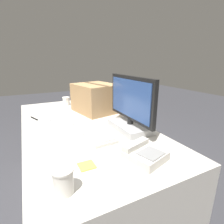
{
  "coord_description": "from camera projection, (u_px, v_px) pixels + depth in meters",
  "views": [
    {
      "loc": [
        1.34,
        -0.39,
        1.27
      ],
      "look_at": [
        0.27,
        0.15,
        0.91
      ],
      "focal_mm": 28.0,
      "sensor_mm": 36.0,
      "label": 1
    }
  ],
  "objects": [
    {
      "name": "cardboard_box",
      "position": [
        96.0,
        98.0,
        1.76
      ],
      "size": [
        0.48,
        0.43,
        0.28
      ],
      "rotation": [
        0.0,
        0.0,
        0.2
      ],
      "color": "tan",
      "rests_on": "office_desk"
    },
    {
      "name": "spoon",
      "position": [
        50.0,
        121.0,
        1.49
      ],
      "size": [
        0.15,
        0.04,
        0.0
      ],
      "rotation": [
        0.0,
        0.0,
        2.98
      ],
      "color": "#B2B2B7",
      "rests_on": "office_desk"
    },
    {
      "name": "paper_cup_right",
      "position": [
        63.0,
        181.0,
        0.68
      ],
      "size": [
        0.09,
        0.09,
        0.11
      ],
      "color": "white",
      "rests_on": "office_desk"
    },
    {
      "name": "office_desk",
      "position": [
        84.0,
        163.0,
        1.57
      ],
      "size": [
        1.8,
        0.9,
        0.76
      ],
      "color": "beige",
      "rests_on": "ground_plane"
    },
    {
      "name": "paper_cup_left",
      "position": [
        66.0,
        101.0,
        2.03
      ],
      "size": [
        0.08,
        0.08,
        0.09
      ],
      "color": "white",
      "rests_on": "office_desk"
    },
    {
      "name": "pen_marker",
      "position": [
        34.0,
        118.0,
        1.56
      ],
      "size": [
        0.12,
        0.06,
        0.01
      ],
      "rotation": [
        0.0,
        0.0,
        3.51
      ],
      "color": "black",
      "rests_on": "office_desk"
    },
    {
      "name": "sticky_note_pad",
      "position": [
        87.0,
        166.0,
        0.87
      ],
      "size": [
        0.08,
        0.08,
        0.01
      ],
      "color": "#E5DB4C",
      "rests_on": "office_desk"
    },
    {
      "name": "keyboard",
      "position": [
        93.0,
        132.0,
        1.26
      ],
      "size": [
        0.46,
        0.18,
        0.03
      ],
      "rotation": [
        0.0,
        0.0,
        0.05
      ],
      "color": "beige",
      "rests_on": "office_desk"
    },
    {
      "name": "ground_plane",
      "position": [
        86.0,
        197.0,
        1.67
      ],
      "size": [
        12.0,
        12.0,
        0.0
      ],
      "primitive_type": "plane",
      "color": "#38383D"
    },
    {
      "name": "desk_phone",
      "position": [
        144.0,
        154.0,
        0.93
      ],
      "size": [
        0.23,
        0.23,
        0.08
      ],
      "rotation": [
        0.0,
        0.0,
        0.29
      ],
      "color": "beige",
      "rests_on": "office_desk"
    },
    {
      "name": "monitor",
      "position": [
        130.0,
        109.0,
        1.28
      ],
      "size": [
        0.54,
        0.21,
        0.4
      ],
      "color": "#B7B7B7",
      "rests_on": "office_desk"
    }
  ]
}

